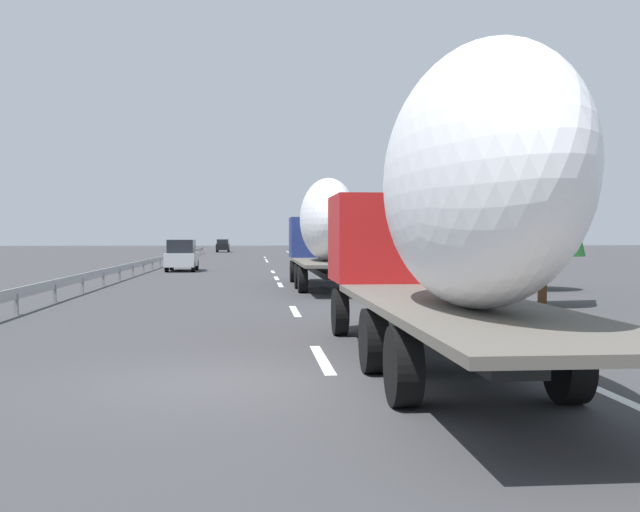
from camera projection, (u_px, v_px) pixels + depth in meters
name	position (u px, v px, depth m)	size (l,w,h in m)	color
ground_plane	(244.00, 269.00, 51.18)	(260.00, 260.00, 0.00)	#38383A
lane_stripe_0	(322.00, 359.00, 13.50)	(3.20, 0.20, 0.01)	white
lane_stripe_1	(295.00, 311.00, 22.16)	(3.20, 0.20, 0.01)	white
lane_stripe_2	(280.00, 285.00, 34.22)	(3.20, 0.20, 0.01)	white
lane_stripe_3	(276.00, 278.00, 39.59)	(3.20, 0.20, 0.01)	white
lane_stripe_4	(273.00, 272.00, 46.83)	(3.20, 0.20, 0.01)	white
lane_stripe_5	(267.00, 262.00, 65.55)	(3.20, 0.20, 0.01)	white
lane_stripe_6	(265.00, 257.00, 79.03)	(3.20, 0.20, 0.01)	white
lane_stripe_7	(266.00, 260.00, 70.58)	(3.20, 0.20, 0.01)	white
edge_line_right	(319.00, 266.00, 56.65)	(110.00, 0.20, 0.01)	white
truck_lead	(325.00, 227.00, 31.84)	(12.72, 2.55, 4.55)	navy
truck_trailing	(448.00, 207.00, 11.72)	(13.04, 2.55, 4.78)	#B21919
car_silver_hatch	(182.00, 256.00, 47.76)	(4.49, 1.83, 1.99)	#ADB2B7
car_black_suv	(223.00, 246.00, 105.50)	(4.66, 1.78, 1.79)	black
road_sign	(351.00, 238.00, 47.42)	(0.10, 0.90, 3.05)	gray
tree_0	(340.00, 222.00, 88.29)	(2.97, 2.97, 6.44)	#472D19
tree_1	(339.00, 225.00, 96.94)	(3.40, 3.40, 5.47)	#472D19
tree_2	(415.00, 218.00, 55.63)	(3.59, 3.59, 5.29)	#472D19
tree_3	(543.00, 167.00, 23.65)	(2.56, 2.56, 7.16)	#472D19
tree_4	(528.00, 202.00, 30.98)	(3.50, 3.50, 5.44)	#472D19
guardrail_median	(160.00, 259.00, 53.62)	(94.00, 0.10, 0.76)	#9EA0A5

